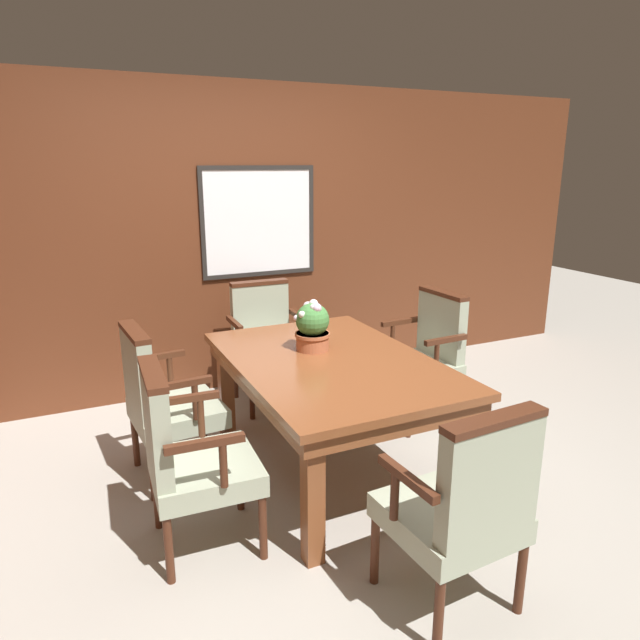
# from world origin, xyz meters

# --- Properties ---
(ground_plane) EXTENTS (14.00, 14.00, 0.00)m
(ground_plane) POSITION_xyz_m (0.00, 0.00, 0.00)
(ground_plane) COLOR #A39E93
(wall_back) EXTENTS (7.20, 0.08, 2.45)m
(wall_back) POSITION_xyz_m (0.00, 1.91, 1.23)
(wall_back) COLOR #5B2D19
(wall_back) RESTS_ON ground_plane
(dining_table) EXTENTS (1.10, 1.65, 0.73)m
(dining_table) POSITION_xyz_m (0.15, 0.27, 0.63)
(dining_table) COLOR brown
(dining_table) RESTS_ON ground_plane
(chair_left_near) EXTENTS (0.52, 0.57, 0.95)m
(chair_left_near) POSITION_xyz_m (-0.78, -0.10, 0.51)
(chair_left_near) COLOR #472314
(chair_left_near) RESTS_ON ground_plane
(chair_head_near) EXTENTS (0.57, 0.53, 0.95)m
(chair_head_near) POSITION_xyz_m (0.14, -0.98, 0.51)
(chair_head_near) COLOR #472314
(chair_head_near) RESTS_ON ground_plane
(chair_left_far) EXTENTS (0.54, 0.58, 0.95)m
(chair_left_far) POSITION_xyz_m (-0.76, 0.62, 0.51)
(chair_left_far) COLOR #472314
(chair_left_far) RESTS_ON ground_plane
(chair_head_far) EXTENTS (0.56, 0.51, 0.95)m
(chair_head_far) POSITION_xyz_m (0.17, 1.46, 0.51)
(chair_head_far) COLOR #472314
(chair_head_far) RESTS_ON ground_plane
(chair_right_far) EXTENTS (0.52, 0.57, 0.95)m
(chair_right_far) POSITION_xyz_m (1.12, 0.66, 0.51)
(chair_right_far) COLOR #472314
(chair_right_far) RESTS_ON ground_plane
(potted_plant) EXTENTS (0.22, 0.22, 0.31)m
(potted_plant) POSITION_xyz_m (0.13, 0.47, 0.87)
(potted_plant) COLOR #B2603D
(potted_plant) RESTS_ON dining_table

